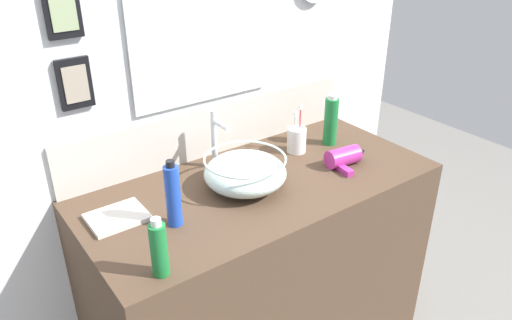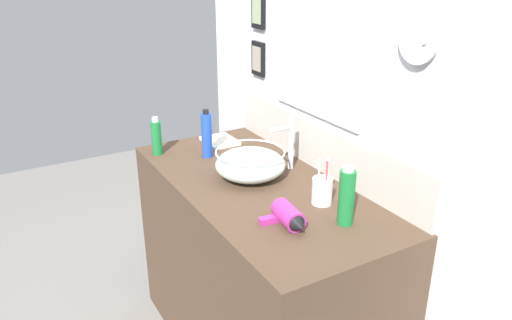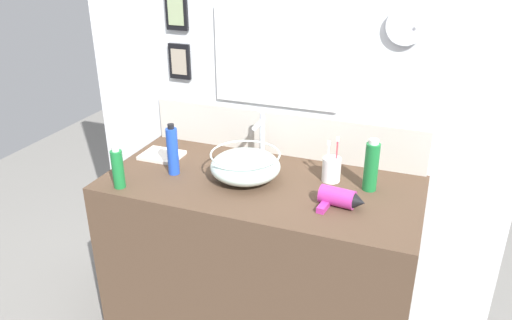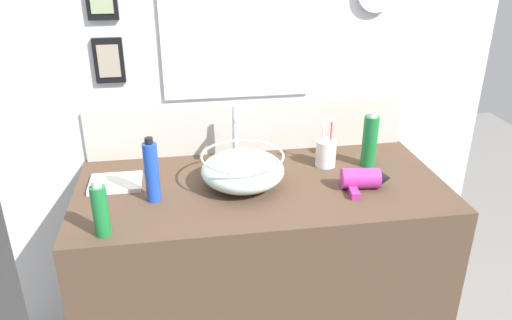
# 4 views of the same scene
# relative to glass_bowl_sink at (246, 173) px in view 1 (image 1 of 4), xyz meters

# --- Properties ---
(vanity_counter) EXTENTS (1.35, 0.64, 0.92)m
(vanity_counter) POSITION_rel_glass_bowl_sink_xyz_m (0.07, 0.00, -0.52)
(vanity_counter) COLOR #4C3828
(vanity_counter) RESTS_ON ground
(back_panel) EXTENTS (2.06, 0.10, 2.45)m
(back_panel) POSITION_rel_glass_bowl_sink_xyz_m (0.07, 0.35, 0.24)
(back_panel) COLOR silver
(back_panel) RESTS_ON ground
(glass_bowl_sink) EXTENTS (0.30, 0.30, 0.12)m
(glass_bowl_sink) POSITION_rel_glass_bowl_sink_xyz_m (0.00, 0.00, 0.00)
(glass_bowl_sink) COLOR silver
(glass_bowl_sink) RESTS_ON vanity_counter
(faucet) EXTENTS (0.02, 0.12, 0.24)m
(faucet) POSITION_rel_glass_bowl_sink_xyz_m (0.00, 0.20, 0.07)
(faucet) COLOR silver
(faucet) RESTS_ON vanity_counter
(hair_drier) EXTENTS (0.19, 0.14, 0.07)m
(hair_drier) POSITION_rel_glass_bowl_sink_xyz_m (0.43, -0.08, -0.03)
(hair_drier) COLOR #B22D8C
(hair_drier) RESTS_ON vanity_counter
(toothbrush_cup) EXTENTS (0.08, 0.08, 0.20)m
(toothbrush_cup) POSITION_rel_glass_bowl_sink_xyz_m (0.35, 0.12, -0.01)
(toothbrush_cup) COLOR white
(toothbrush_cup) RESTS_ON vanity_counter
(spray_bottle) EXTENTS (0.05, 0.05, 0.23)m
(spray_bottle) POSITION_rel_glass_bowl_sink_xyz_m (-0.32, -0.05, 0.04)
(spray_bottle) COLOR blue
(spray_bottle) RESTS_ON vanity_counter
(lotion_bottle) EXTENTS (0.05, 0.05, 0.19)m
(lotion_bottle) POSITION_rel_glass_bowl_sink_xyz_m (-0.47, -0.25, 0.02)
(lotion_bottle) COLOR #197233
(lotion_bottle) RESTS_ON vanity_counter
(shampoo_bottle) EXTENTS (0.06, 0.06, 0.22)m
(shampoo_bottle) POSITION_rel_glass_bowl_sink_xyz_m (0.51, 0.10, 0.04)
(shampoo_bottle) COLOR #197233
(shampoo_bottle) RESTS_ON vanity_counter
(hand_towel) EXTENTS (0.19, 0.15, 0.02)m
(hand_towel) POSITION_rel_glass_bowl_sink_xyz_m (-0.46, 0.08, -0.06)
(hand_towel) COLOR silver
(hand_towel) RESTS_ON vanity_counter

